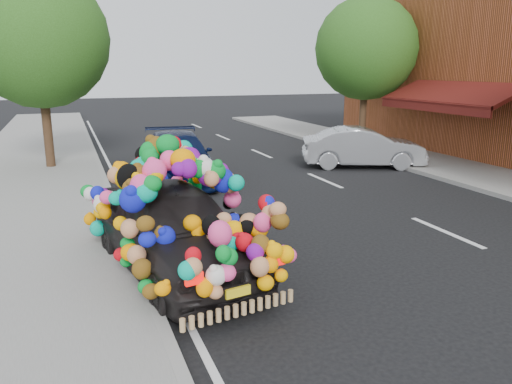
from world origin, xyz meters
TOP-DOWN VIEW (x-y plane):
  - ground at (0.00, 0.00)m, footprint 100.00×100.00m
  - sidewalk at (-4.30, 0.00)m, footprint 4.00×60.00m
  - kerb at (-2.35, 0.00)m, footprint 0.15×60.00m
  - footpath_far at (8.20, 3.00)m, footprint 3.00×40.00m
  - lane_markings at (3.60, 0.00)m, footprint 6.00×50.00m
  - tree_near_sidewalk at (-3.80, 9.50)m, footprint 4.20×4.20m
  - tree_far_b at (8.00, 10.00)m, footprint 4.00×4.00m
  - plush_art_car at (-1.80, 0.02)m, footprint 2.76×4.67m
  - navy_sedan at (-0.33, 6.61)m, footprint 2.39×4.83m
  - silver_hatchback at (5.75, 6.40)m, footprint 4.14×2.77m

SIDE VIEW (x-z plane):
  - ground at x=0.00m, z-range 0.00..0.00m
  - lane_markings at x=3.60m, z-range 0.00..0.01m
  - sidewalk at x=-4.30m, z-range 0.00..0.12m
  - footpath_far at x=8.20m, z-range 0.00..0.12m
  - kerb at x=-2.35m, z-range 0.00..0.13m
  - silver_hatchback at x=5.75m, z-range 0.00..1.29m
  - navy_sedan at x=-0.33m, z-range 0.00..1.35m
  - plush_art_car at x=-1.80m, z-range 0.02..2.10m
  - tree_far_b at x=8.00m, z-range 0.94..6.84m
  - tree_near_sidewalk at x=-3.80m, z-range 0.96..7.09m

